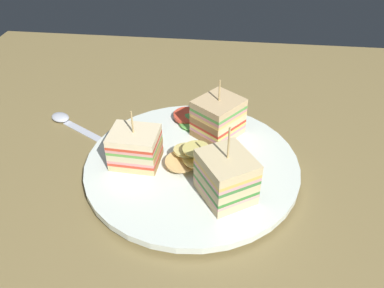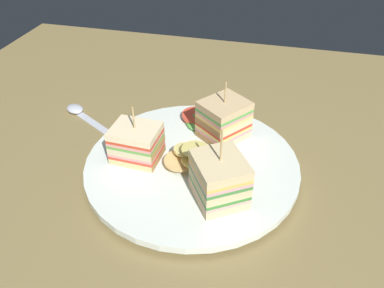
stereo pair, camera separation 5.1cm
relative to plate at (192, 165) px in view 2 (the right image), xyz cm
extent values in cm
cube|color=olive|center=(0.00, 0.00, -1.96)|extent=(105.16, 95.30, 1.80)
cylinder|color=white|center=(0.00, 0.00, -0.67)|extent=(18.23, 18.23, 0.79)
cylinder|color=white|center=(0.00, 0.00, 0.21)|extent=(29.40, 29.40, 0.96)
cube|color=#E1BF8C|center=(-3.05, -7.01, 1.19)|extent=(8.31, 8.44, 1.01)
cube|color=#9E7242|center=(-1.15, -4.56, 1.19)|extent=(4.51, 3.57, 1.01)
cube|color=pink|center=(-3.05, -7.01, 1.93)|extent=(8.31, 8.44, 0.46)
cube|color=#E9D05F|center=(-3.05, -7.01, 2.39)|extent=(8.31, 8.44, 0.46)
cube|color=red|center=(-3.05, -7.01, 2.85)|extent=(8.31, 8.44, 0.46)
cube|color=beige|center=(-3.05, -7.01, 3.59)|extent=(8.31, 8.44, 1.01)
cube|color=#9E7242|center=(-1.15, -4.56, 3.59)|extent=(4.51, 3.57, 1.01)
cube|color=#EFC265|center=(-3.05, -7.01, 4.32)|extent=(8.31, 8.44, 0.46)
cube|color=pink|center=(-3.05, -7.01, 4.78)|extent=(8.31, 8.44, 0.46)
cube|color=#5AA748|center=(-3.05, -7.01, 5.24)|extent=(8.31, 8.44, 0.46)
cube|color=#D4B37F|center=(-3.05, -7.01, 5.98)|extent=(8.31, 8.44, 1.01)
cylinder|color=tan|center=(-3.05, -7.01, 8.09)|extent=(0.24, 0.24, 3.22)
cube|color=#D4C381|center=(7.59, 0.90, 1.16)|extent=(6.58, 5.54, 0.93)
cube|color=#9E7242|center=(4.50, 1.05, 1.16)|extent=(0.51, 5.13, 0.93)
cube|color=red|center=(7.59, 0.90, 1.83)|extent=(6.58, 5.54, 0.42)
cube|color=pink|center=(7.59, 0.90, 2.25)|extent=(6.58, 5.54, 0.42)
cube|color=beige|center=(7.59, 0.90, 2.93)|extent=(6.58, 5.54, 0.93)
cube|color=#B2844C|center=(4.50, 1.05, 2.93)|extent=(0.51, 5.13, 0.93)
cube|color=#5EA440|center=(7.59, 0.90, 3.60)|extent=(6.58, 5.54, 0.42)
cube|color=pink|center=(7.59, 0.90, 4.02)|extent=(6.58, 5.54, 0.42)
cube|color=red|center=(7.59, 0.90, 4.45)|extent=(6.58, 5.54, 0.42)
cube|color=beige|center=(7.59, 0.90, 5.12)|extent=(6.58, 5.54, 0.93)
cylinder|color=tan|center=(7.59, 0.90, 7.21)|extent=(0.24, 0.24, 3.25)
cube|color=beige|center=(-4.84, 5.92, 1.28)|extent=(8.17, 8.37, 1.18)
cube|color=#9E7242|center=(-3.17, 3.31, 1.28)|extent=(4.80, 3.20, 1.18)
cube|color=#E7A094|center=(-4.84, 5.92, 2.11)|extent=(8.17, 8.37, 0.47)
cube|color=#388531|center=(-4.84, 5.92, 2.58)|extent=(8.17, 8.37, 0.47)
cube|color=beige|center=(-4.84, 5.92, 3.41)|extent=(8.17, 8.37, 1.18)
cube|color=#9E7242|center=(-3.17, 3.31, 3.41)|extent=(4.80, 3.20, 1.18)
cube|color=#3E863B|center=(-4.84, 5.92, 4.24)|extent=(8.17, 8.37, 0.47)
cube|color=pink|center=(-4.84, 5.92, 4.72)|extent=(8.17, 8.37, 0.47)
cube|color=#EFC157|center=(-4.84, 5.92, 5.19)|extent=(8.17, 8.37, 0.47)
cube|color=beige|center=(-4.84, 5.92, 6.02)|extent=(8.17, 8.37, 1.18)
cylinder|color=tan|center=(-4.84, 5.92, 8.74)|extent=(0.24, 0.24, 4.26)
cylinder|color=#DCD06F|center=(0.59, 0.24, 1.02)|extent=(4.69, 4.68, 0.69)
cylinder|color=#EFC76D|center=(-0.33, 0.37, 1.51)|extent=(4.67, 4.70, 0.86)
cylinder|color=tan|center=(1.30, 1.43, 1.74)|extent=(6.02, 6.02, 0.60)
cylinder|color=#E7D57B|center=(0.62, 0.17, 2.58)|extent=(4.80, 4.80, 0.84)
cylinder|color=#EFCA64|center=(-0.85, 1.43, 2.50)|extent=(5.40, 5.40, 0.67)
cylinder|color=#DDCC6A|center=(-0.68, 1.08, 3.81)|extent=(5.12, 5.12, 0.33)
ellipsoid|color=#549834|center=(1.64, -10.64, 1.10)|extent=(4.47, 3.64, 0.88)
ellipsoid|color=#52A349|center=(0.84, -9.66, 1.31)|extent=(4.66, 3.61, 1.26)
ellipsoid|color=#61AF49|center=(1.60, -8.84, 1.11)|extent=(4.15, 4.90, 0.80)
cylinder|color=#DF4A30|center=(1.86, -10.41, 1.33)|extent=(4.71, 4.69, 0.78)
cube|color=silver|center=(17.05, -6.61, -0.93)|extent=(10.98, 7.07, 0.25)
ellipsoid|color=silver|center=(23.42, -10.31, -0.56)|extent=(4.18, 3.84, 1.00)
camera|label=1|loc=(-4.75, 40.08, 34.37)|focal=35.64mm
camera|label=2|loc=(-9.74, 39.17, 34.37)|focal=35.64mm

